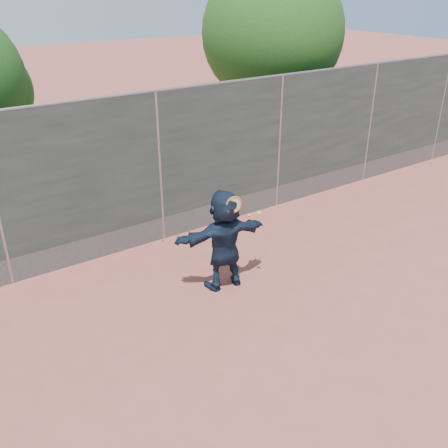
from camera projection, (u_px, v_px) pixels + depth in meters
ground at (271, 325)px, 7.70m from camera, size 80.00×80.00×0.00m
player at (224, 240)px, 8.34m from camera, size 1.69×0.73×1.77m
ball_ground at (249, 215)px, 11.23m from camera, size 0.07×0.07×0.07m
fence at (160, 165)px, 9.60m from camera, size 20.00×0.06×3.03m
swing_action at (236, 207)px, 7.95m from camera, size 0.66×0.17×0.51m
tree_right at (277, 37)px, 12.81m from camera, size 3.78×3.60×5.39m
weed_clump at (179, 231)px, 10.30m from camera, size 0.68×0.07×0.30m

